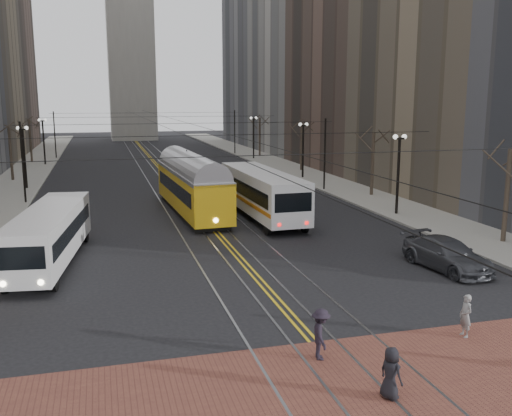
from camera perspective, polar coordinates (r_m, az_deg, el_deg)
ground at (r=21.48m, az=4.82°, el=-12.15°), size 260.00×260.00×0.00m
sidewalk_left at (r=64.58m, az=-22.40°, el=2.70°), size 5.00×140.00×0.15m
sidewalk_right at (r=67.71m, az=3.69°, el=3.85°), size 5.00×140.00×0.15m
crosswalk_band at (r=18.15m, az=9.35°, el=-16.82°), size 25.00×6.00×0.01m
streetcar_rails at (r=64.45m, az=-9.04°, el=3.32°), size 4.80×130.00×0.02m
centre_lines at (r=64.45m, az=-9.05°, el=3.32°), size 0.42×130.00×0.01m
building_right_mid at (r=72.71m, az=11.83°, el=17.51°), size 16.00×20.00×34.00m
building_right_far at (r=110.04m, az=1.99°, el=16.99°), size 16.00×20.00×40.00m
lamp_posts at (r=48.10m, az=-6.97°, el=4.17°), size 27.60×57.20×5.60m
street_trees at (r=54.50m, az=-7.98°, el=4.93°), size 31.68×53.28×5.60m
trolley_wires at (r=54.00m, az=-7.95°, el=5.92°), size 25.96×120.00×6.60m
transit_bus at (r=31.04m, az=-19.89°, el=-2.75°), size 3.81×11.52×2.83m
streetcar at (r=42.49m, az=-6.45°, el=1.80°), size 3.40×14.62×3.42m
rear_bus at (r=40.43m, az=0.59°, el=1.33°), size 3.09×12.80×3.32m
cargo_van at (r=37.77m, az=2.29°, el=-0.21°), size 2.21×5.11×2.22m
sedan_grey at (r=44.37m, az=-0.23°, el=1.09°), size 2.29×4.91×1.63m
sedan_silver at (r=58.04m, az=-1.71°, el=3.40°), size 2.44×5.02×1.59m
sedan_parked at (r=29.98m, az=18.55°, el=-4.41°), size 2.81×5.52×1.53m
pedestrian_a at (r=17.19m, az=13.33°, el=-15.76°), size 0.72×0.87×1.52m
pedestrian_b at (r=21.97m, az=20.23°, el=-10.07°), size 0.38×0.57×1.55m
pedestrian_d at (r=19.09m, az=6.49°, el=-12.42°), size 0.84×1.21×1.71m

